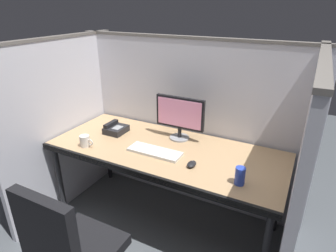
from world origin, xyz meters
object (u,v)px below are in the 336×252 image
object	(u,v)px
keyboard_main	(155,152)
desk_phone	(116,129)
coffee_mug	(85,141)
soda_can	(240,176)
desk	(164,155)
computer_mouse	(192,164)
monitor_center	(180,115)

from	to	relation	value
keyboard_main	desk_phone	size ratio (longest dim) A/B	2.26
coffee_mug	soda_can	world-z (taller)	soda_can
desk	desk_phone	world-z (taller)	desk_phone
desk_phone	computer_mouse	bearing A→B (deg)	-14.79
coffee_mug	keyboard_main	bearing A→B (deg)	16.30
desk	keyboard_main	world-z (taller)	keyboard_main
desk	computer_mouse	size ratio (longest dim) A/B	19.79
soda_can	desk_phone	bearing A→B (deg)	166.81
desk	monitor_center	size ratio (longest dim) A/B	4.42
monitor_center	computer_mouse	bearing A→B (deg)	-53.78
desk	coffee_mug	world-z (taller)	coffee_mug
desk	desk_phone	size ratio (longest dim) A/B	10.00
monitor_center	desk_phone	bearing A→B (deg)	-165.05
desk	coffee_mug	xyz separation A→B (m)	(-0.60, -0.25, 0.10)
monitor_center	soda_can	world-z (taller)	monitor_center
desk_phone	monitor_center	bearing A→B (deg)	14.95
desk	coffee_mug	distance (m)	0.66
soda_can	keyboard_main	bearing A→B (deg)	171.04
coffee_mug	soda_can	bearing A→B (deg)	2.46
monitor_center	soda_can	xyz separation A→B (m)	(0.64, -0.43, -0.15)
computer_mouse	soda_can	distance (m)	0.37
desk_phone	soda_can	distance (m)	1.24
desk	soda_can	distance (m)	0.69
keyboard_main	monitor_center	bearing A→B (deg)	79.29
desk	monitor_center	world-z (taller)	monitor_center
desk_phone	keyboard_main	bearing A→B (deg)	-18.77
computer_mouse	soda_can	size ratio (longest dim) A/B	0.79
computer_mouse	coffee_mug	bearing A→B (deg)	-172.77
computer_mouse	desk_phone	size ratio (longest dim) A/B	0.51
keyboard_main	soda_can	bearing A→B (deg)	-8.96
soda_can	desk	bearing A→B (deg)	163.22
computer_mouse	desk_phone	world-z (taller)	desk_phone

